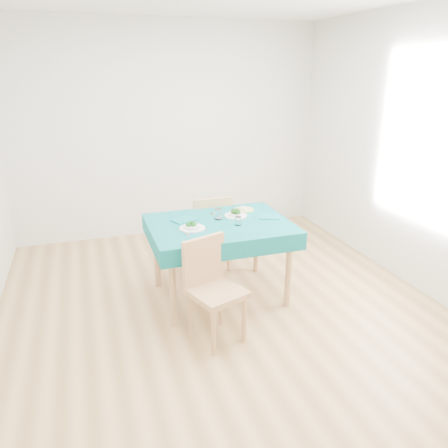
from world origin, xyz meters
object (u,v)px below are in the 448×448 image
object	(u,v)px
table	(220,260)
chair_far	(208,221)
bowl_far	(236,213)
chair_near	(217,286)
bowl_near	(192,225)
side_plate	(244,210)

from	to	relation	value
table	chair_far	distance (m)	0.71
chair_far	bowl_far	xyz separation A→B (m)	(0.12, -0.56, 0.25)
chair_far	chair_near	bearing A→B (deg)	74.62
bowl_near	side_plate	size ratio (longest dim) A/B	1.18
bowl_near	table	bearing A→B (deg)	16.39
table	side_plate	bearing A→B (deg)	39.34
chair_near	side_plate	size ratio (longest dim) A/B	4.99
chair_near	bowl_near	bearing A→B (deg)	73.68
bowl_far	table	bearing A→B (deg)	-148.13
bowl_far	chair_far	bearing A→B (deg)	101.91
bowl_near	bowl_far	xyz separation A→B (m)	(0.49, 0.21, -0.00)
bowl_near	chair_far	bearing A→B (deg)	64.40
table	bowl_near	bearing A→B (deg)	-163.61
chair_near	chair_far	xyz separation A→B (m)	(0.33, 1.39, 0.05)
bowl_near	side_plate	world-z (taller)	bowl_near
table	chair_near	distance (m)	0.75
chair_near	bowl_far	bearing A→B (deg)	41.54
bowl_near	bowl_far	size ratio (longest dim) A/B	1.05
bowl_near	bowl_far	bearing A→B (deg)	23.39
bowl_far	chair_near	bearing A→B (deg)	-118.68
chair_near	side_plate	distance (m)	1.19
bowl_near	bowl_far	world-z (taller)	bowl_near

